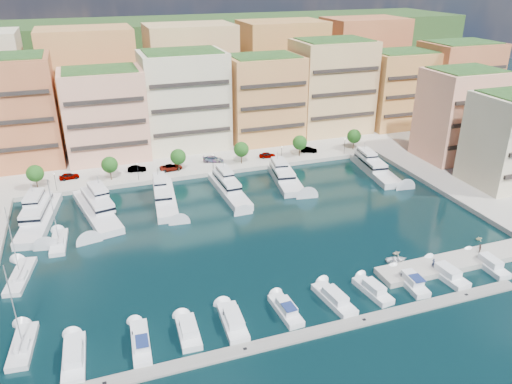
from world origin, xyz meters
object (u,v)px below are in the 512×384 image
(tree_5, at_px, (354,136))
(yacht_1, at_px, (96,208))
(sailboat_1, at_px, (21,277))
(tender_3, at_px, (479,238))
(tree_0, at_px, (35,173))
(person_1, at_px, (479,248))
(tree_1, at_px, (110,165))
(yacht_3, at_px, (228,187))
(car_5, at_px, (309,150))
(car_1, at_px, (137,169))
(car_2, at_px, (171,167))
(car_4, at_px, (267,155))
(sailboat_0, at_px, (23,347))
(lamppost_4, at_px, (345,144))
(yacht_6, at_px, (373,167))
(cruiser_1, at_px, (141,343))
(person_0, at_px, (434,263))
(cruiser_6, at_px, (373,291))
(cruiser_0, at_px, (74,358))
(cruiser_2, at_px, (188,332))
(yacht_0, at_px, (39,215))
(sailboat_2, at_px, (59,243))
(tree_2, at_px, (178,157))
(cruiser_5, at_px, (334,299))
(tender_1, at_px, (396,253))
(cruiser_9, at_px, (488,265))
(lamppost_3, at_px, (282,151))
(yacht_2, at_px, (164,196))
(lamppost_0, at_px, (55,179))
(tree_3, at_px, (241,149))
(car_0, at_px, (69,176))
(lamppost_2, at_px, (213,160))
(cruiser_3, at_px, (233,322))
(car_3, at_px, (213,159))
(tender_0, at_px, (397,260))
(yacht_4, at_px, (285,178))
(cruiser_8, at_px, (446,274))
(cruiser_7, at_px, (410,282))
(cruiser_4, at_px, (286,310))

(tree_5, relative_size, yacht_1, 0.25)
(sailboat_1, xyz_separation_m, tender_3, (79.58, -14.72, 0.07))
(tree_0, relative_size, person_1, 3.51)
(tree_1, xyz_separation_m, yacht_3, (24.38, -13.76, -3.53))
(yacht_3, distance_m, tender_3, 52.51)
(car_5, xyz_separation_m, person_1, (6.18, -56.75, 0.09))
(car_1, relative_size, car_2, 0.80)
(car_4, bearing_deg, sailboat_0, 146.54)
(lamppost_4, height_order, yacht_6, yacht_6)
(cruiser_1, relative_size, person_1, 5.61)
(yacht_3, relative_size, person_0, 12.55)
(lamppost_4, bearing_deg, cruiser_6, -114.35)
(cruiser_0, relative_size, cruiser_2, 1.27)
(yacht_0, bearing_deg, sailboat_2, -71.93)
(tree_2, height_order, sailboat_1, sailboat_1)
(cruiser_5, relative_size, car_1, 2.04)
(tender_1, bearing_deg, cruiser_6, 131.25)
(cruiser_9, bearing_deg, tree_1, 134.51)
(tree_0, bearing_deg, lamppost_3, -2.27)
(sailboat_0, bearing_deg, yacht_2, 56.92)
(lamppost_0, bearing_deg, person_1, -37.02)
(tree_1, bearing_deg, yacht_0, -136.27)
(tree_1, distance_m, yacht_2, 17.30)
(tree_3, distance_m, car_0, 41.54)
(lamppost_3, relative_size, yacht_2, 0.21)
(tree_3, bearing_deg, tree_1, 180.00)
(cruiser_6, relative_size, tender_1, 4.95)
(lamppost_2, distance_m, cruiser_3, 57.16)
(car_3, bearing_deg, tender_0, -144.72)
(cruiser_5, relative_size, cruiser_9, 1.08)
(lamppost_2, xyz_separation_m, car_3, (1.50, 5.78, -2.08))
(yacht_6, xyz_separation_m, tender_1, (-17.11, -35.57, -0.79))
(car_2, xyz_separation_m, person_1, (43.48, -56.23, 0.04))
(car_1, bearing_deg, yacht_4, -108.02)
(tree_3, distance_m, cruiser_8, 60.53)
(tree_5, relative_size, yacht_2, 0.28)
(tree_3, bearing_deg, yacht_4, -61.76)
(tree_3, bearing_deg, car_0, 174.91)
(tender_0, bearing_deg, lamppost_2, 27.80)
(cruiser_5, bearing_deg, cruiser_7, -0.04)
(person_1, bearing_deg, yacht_3, -90.38)
(yacht_6, xyz_separation_m, person_1, (-4.10, -41.07, 0.60))
(tree_2, height_order, lamppost_3, tree_2)
(tree_5, bearing_deg, sailboat_1, -156.48)
(cruiser_6, xyz_separation_m, car_5, (16.86, 59.90, 1.17))
(yacht_0, relative_size, person_1, 13.89)
(car_2, bearing_deg, car_1, 71.03)
(lamppost_2, bearing_deg, cruiser_4, -94.00)
(car_3, height_order, car_4, car_3)
(yacht_2, xyz_separation_m, car_3, (15.47, 17.12, 0.53))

